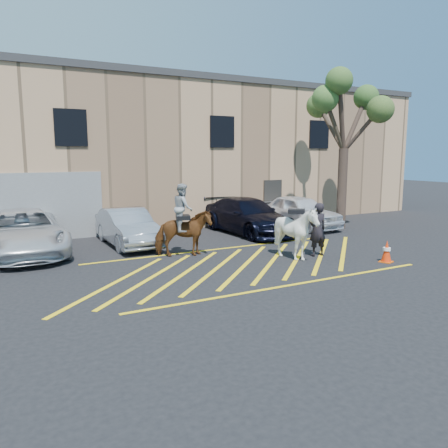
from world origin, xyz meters
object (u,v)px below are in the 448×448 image
car_white_pickup (24,232)px  car_silver_sedan (128,227)px  handler (318,230)px  tree (345,107)px  car_blue_suv (248,216)px  mounted_bay (183,227)px  saddled_white (296,232)px  traffic_cone (387,251)px  car_white_suv (300,211)px

car_white_pickup → car_silver_sedan: bearing=-3.5°
handler → tree: 7.86m
car_silver_sedan → car_blue_suv: car_blue_suv is taller
car_white_pickup → mounted_bay: (4.86, -2.97, 0.23)m
handler → car_silver_sedan: bearing=-38.5°
handler → saddled_white: bearing=7.2°
car_blue_suv → traffic_cone: car_blue_suv is taller
car_white_suv → saddled_white: saddled_white is taller
car_white_suv → mounted_bay: mounted_bay is taller
mounted_bay → saddled_white: (3.17, -2.19, -0.10)m
car_white_suv → car_white_pickup: bearing=176.6°
mounted_bay → car_silver_sedan: bearing=113.2°
car_white_pickup → car_white_suv: bearing=0.1°
handler → traffic_cone: 2.36m
car_blue_suv → saddled_white: size_ratio=2.43×
traffic_cone → mounted_bay: bearing=144.9°
handler → saddled_white: handler is taller
car_blue_suv → car_silver_sedan: bearing=178.4°
car_white_pickup → car_blue_suv: 9.21m
car_silver_sedan → car_white_suv: size_ratio=0.94×
car_silver_sedan → tree: size_ratio=0.60×
tree → handler: bearing=-140.2°
car_white_suv → car_blue_suv: bearing=179.1°
car_blue_suv → tree: size_ratio=0.74×
car_blue_suv → mounted_bay: size_ratio=2.13×
car_silver_sedan → traffic_cone: bearing=-45.6°
traffic_cone → tree: tree is taller
car_white_pickup → traffic_cone: car_white_pickup is taller
car_silver_sedan → saddled_white: 6.59m
mounted_bay → car_white_suv: bearing=22.2°
handler → mounted_bay: (-4.15, 2.13, 0.09)m
car_white_suv → handler: size_ratio=2.47×
car_blue_suv → traffic_cone: size_ratio=7.40×
car_white_pickup → traffic_cone: (10.44, -6.90, -0.43)m
car_silver_sedan → car_white_suv: bearing=0.8°
mounted_bay → saddled_white: size_ratio=1.14×
car_silver_sedan → car_blue_suv: size_ratio=0.81×
car_white_pickup → saddled_white: (8.03, -5.16, 0.13)m
car_white_pickup → car_white_suv: (12.26, 0.05, -0.01)m
car_white_suv → mounted_bay: 8.00m
car_white_suv → saddled_white: 6.71m
car_white_pickup → saddled_white: bearing=-32.8°
handler → traffic_cone: size_ratio=2.56×
handler → car_white_pickup: bearing=-25.5°
car_white_pickup → traffic_cone: size_ratio=7.82×
traffic_cone → tree: 8.57m
handler → mounted_bay: size_ratio=0.74×
car_white_suv → saddled_white: bearing=-132.6°
mounted_bay → traffic_cone: size_ratio=3.48×
traffic_cone → car_silver_sedan: bearing=135.4°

